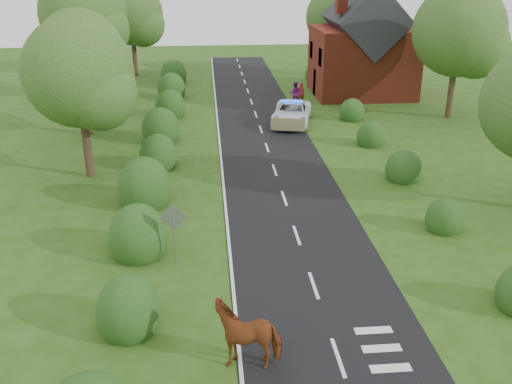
{
  "coord_description": "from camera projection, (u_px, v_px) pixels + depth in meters",
  "views": [
    {
      "loc": [
        -3.61,
        -17.39,
        10.99
      ],
      "look_at": [
        -1.57,
        5.85,
        1.3
      ],
      "focal_mm": 40.0,
      "sensor_mm": 36.0,
      "label": 1
    }
  ],
  "objects": [
    {
      "name": "pedestrian_red",
      "position": [
        301.0,
        93.0,
        45.78
      ],
      "size": [
        0.61,
        0.4,
        1.64
      ],
      "primitive_type": "imported",
      "rotation": [
        0.0,
        0.0,
        3.16
      ],
      "color": "maroon",
      "rests_on": "ground"
    },
    {
      "name": "ground",
      "position": [
        314.0,
        286.0,
        20.51
      ],
      "size": [
        120.0,
        120.0,
        0.0
      ],
      "primitive_type": "plane",
      "color": "#2D4D10"
    },
    {
      "name": "road_markings",
      "position": [
        245.0,
        165.0,
        32.26
      ],
      "size": [
        4.96,
        70.0,
        0.01
      ],
      "color": "white",
      "rests_on": "road"
    },
    {
      "name": "hedgerow_right",
      "position": [
        396.0,
        162.0,
        31.14
      ],
      "size": [
        2.1,
        45.78,
        2.1
      ],
      "color": "#193C10",
      "rests_on": "ground"
    },
    {
      "name": "tree_left_a",
      "position": [
        83.0,
        77.0,
        28.58
      ],
      "size": [
        5.74,
        5.6,
        8.38
      ],
      "color": "#332316",
      "rests_on": "ground"
    },
    {
      "name": "hedgerow_left",
      "position": [
        155.0,
        163.0,
        30.45
      ],
      "size": [
        2.75,
        50.41,
        3.0
      ],
      "color": "#193C10",
      "rests_on": "ground"
    },
    {
      "name": "tree_left_b",
      "position": [
        84.0,
        58.0,
        35.93
      ],
      "size": [
        5.74,
        5.6,
        8.07
      ],
      "color": "#332316",
      "rests_on": "ground"
    },
    {
      "name": "tree_left_c",
      "position": [
        87.0,
        17.0,
        44.41
      ],
      "size": [
        6.97,
        6.8,
        10.22
      ],
      "color": "#332316",
      "rests_on": "ground"
    },
    {
      "name": "house",
      "position": [
        363.0,
        49.0,
        47.41
      ],
      "size": [
        8.0,
        7.4,
        9.17
      ],
      "color": "maroon",
      "rests_on": "ground"
    },
    {
      "name": "tree_left_d",
      "position": [
        134.0,
        16.0,
        54.17
      ],
      "size": [
        6.15,
        6.0,
        8.89
      ],
      "color": "#332316",
      "rests_on": "ground"
    },
    {
      "name": "pedestrian_purple",
      "position": [
        295.0,
        93.0,
        45.17
      ],
      "size": [
        0.99,
        0.83,
        1.81
      ],
      "primitive_type": "imported",
      "rotation": [
        0.0,
        0.0,
        2.96
      ],
      "color": "#731979",
      "rests_on": "ground"
    },
    {
      "name": "cow",
      "position": [
        248.0,
        335.0,
        16.52
      ],
      "size": [
        2.39,
        1.39,
        1.64
      ],
      "primitive_type": "imported",
      "rotation": [
        0.0,
        0.0,
        -1.64
      ],
      "color": "maroon",
      "rests_on": "ground"
    },
    {
      "name": "tree_right_b",
      "position": [
        464.0,
        35.0,
        39.47
      ],
      "size": [
        6.56,
        6.4,
        9.4
      ],
      "color": "#332316",
      "rests_on": "ground"
    },
    {
      "name": "tree_right_c",
      "position": [
        340.0,
        20.0,
        54.02
      ],
      "size": [
        6.15,
        6.0,
        8.58
      ],
      "color": "#332316",
      "rests_on": "ground"
    },
    {
      "name": "road",
      "position": [
        269.0,
        153.0,
        34.3
      ],
      "size": [
        6.0,
        70.0,
        0.02
      ],
      "primitive_type": "cube",
      "color": "black",
      "rests_on": "ground"
    },
    {
      "name": "police_van",
      "position": [
        292.0,
        113.0,
        40.05
      ],
      "size": [
        3.7,
        5.92,
        1.67
      ],
      "rotation": [
        0.0,
        0.0,
        -0.23
      ],
      "color": "white",
      "rests_on": "ground"
    },
    {
      "name": "road_sign",
      "position": [
        174.0,
        226.0,
        21.31
      ],
      "size": [
        1.06,
        0.08,
        2.53
      ],
      "color": "gray",
      "rests_on": "ground"
    }
  ]
}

